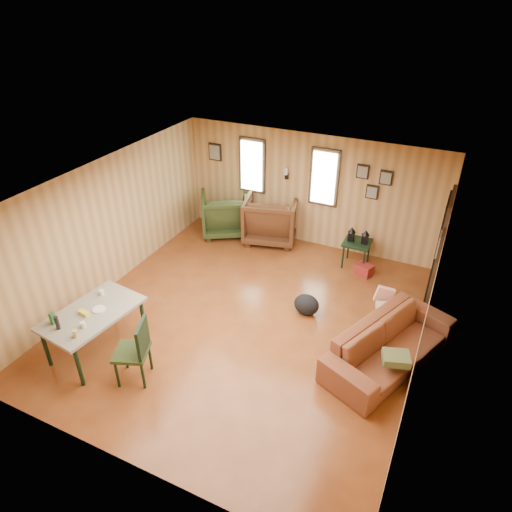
{
  "coord_description": "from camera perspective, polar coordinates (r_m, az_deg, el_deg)",
  "views": [
    {
      "loc": [
        2.74,
        -5.39,
        4.97
      ],
      "look_at": [
        0.0,
        0.4,
        1.05
      ],
      "focal_mm": 32.0,
      "sensor_mm": 36.0,
      "label": 1
    }
  ],
  "objects": [
    {
      "name": "cooler",
      "position": [
        9.13,
        13.35,
        -1.66
      ],
      "size": [
        0.37,
        0.32,
        0.22
      ],
      "rotation": [
        0.0,
        0.0,
        -0.36
      ],
      "color": "maroon",
      "rests_on": "ground"
    },
    {
      "name": "side_table",
      "position": [
        9.16,
        12.59,
        1.89
      ],
      "size": [
        0.52,
        0.52,
        0.83
      ],
      "rotation": [
        0.0,
        0.0,
        0.01
      ],
      "color": "black",
      "rests_on": "ground"
    },
    {
      "name": "recliner_brown",
      "position": [
        9.89,
        1.9,
        5.0
      ],
      "size": [
        1.32,
        1.27,
        1.13
      ],
      "primitive_type": "imported",
      "rotation": [
        0.0,
        0.0,
        3.39
      ],
      "color": "#4A2A16",
      "rests_on": "ground"
    },
    {
      "name": "backpack",
      "position": [
        7.89,
        6.33,
        -6.06
      ],
      "size": [
        0.53,
        0.46,
        0.38
      ],
      "rotation": [
        0.0,
        0.0,
        -0.37
      ],
      "color": "black",
      "rests_on": "ground"
    },
    {
      "name": "dining_chair",
      "position": [
        6.67,
        -14.75,
        -11.1
      ],
      "size": [
        0.59,
        0.59,
        1.01
      ],
      "rotation": [
        0.0,
        0.0,
        0.37
      ],
      "color": "#2A3819",
      "rests_on": "ground"
    },
    {
      "name": "sofa",
      "position": [
        7.07,
        16.57,
        -9.91
      ],
      "size": [
        1.5,
        2.35,
        0.89
      ],
      "primitive_type": "imported",
      "rotation": [
        0.0,
        0.0,
        1.17
      ],
      "color": "brown",
      "rests_on": "ground"
    },
    {
      "name": "recliner_green",
      "position": [
        10.22,
        -3.92,
        5.55
      ],
      "size": [
        1.35,
        1.32,
        1.04
      ],
      "primitive_type": "imported",
      "rotation": [
        0.0,
        0.0,
        -2.61
      ],
      "color": "#2A3819",
      "rests_on": "ground"
    },
    {
      "name": "end_table",
      "position": [
        10.3,
        -2.54,
        4.76
      ],
      "size": [
        0.54,
        0.51,
        0.62
      ],
      "rotation": [
        0.0,
        0.0,
        -0.14
      ],
      "color": "black",
      "rests_on": "ground"
    },
    {
      "name": "room",
      "position": [
        7.27,
        0.78,
        0.28
      ],
      "size": [
        5.54,
        6.04,
        2.44
      ],
      "color": "brown",
      "rests_on": "ground"
    },
    {
      "name": "dining_table",
      "position": [
        7.26,
        -19.86,
        -7.08
      ],
      "size": [
        1.04,
        1.54,
        0.95
      ],
      "rotation": [
        0.0,
        0.0,
        -0.13
      ],
      "color": "gray",
      "rests_on": "ground"
    },
    {
      "name": "sofa_pillows",
      "position": [
        7.19,
        16.43,
        -8.56
      ],
      "size": [
        0.83,
        1.59,
        0.33
      ],
      "rotation": [
        0.0,
        0.0,
        0.32
      ],
      "color": "#49542F",
      "rests_on": "sofa"
    }
  ]
}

